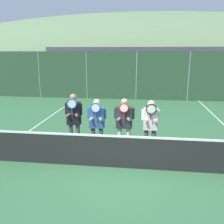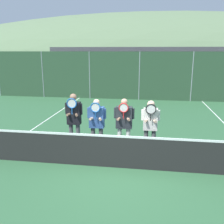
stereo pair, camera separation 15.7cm
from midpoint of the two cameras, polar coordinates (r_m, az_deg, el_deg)
The scene contains 13 objects.
ground_plane at distance 6.99m, azimuth 1.87°, elevation -12.63°, with size 120.00×120.00×0.00m, color #2D5B38.
hill_distant at distance 65.84m, azimuth 7.00°, elevation 11.11°, with size 118.99×66.11×23.14m.
clubhouse_building at distance 24.20m, azimuth 10.35°, elevation 10.38°, with size 19.68×5.50×3.40m.
fence_back at distance 16.17m, azimuth 5.34°, elevation 8.19°, with size 19.59×0.06×3.06m.
tennis_net at distance 6.79m, azimuth 1.90°, elevation -9.00°, with size 10.71×0.09×1.03m.
court_line_left_sideline at distance 10.76m, azimuth -18.12°, elevation -3.66°, with size 0.05×16.00×0.01m, color white.
player_leftmost at distance 7.82m, azimuth -9.29°, elevation -1.36°, with size 0.55×0.34×1.85m.
player_center_left at distance 7.64m, azimuth -4.08°, elevation -2.22°, with size 0.59×0.34×1.71m.
player_center_right at distance 7.54m, azimuth 2.19°, elevation -2.24°, with size 0.62×0.34×1.74m.
player_rightmost at distance 7.50m, azimuth 8.18°, elevation -2.55°, with size 0.55×0.34×1.71m.
car_far_left at distance 19.68m, azimuth -11.39°, elevation 7.16°, with size 4.74×1.92×1.76m.
car_left_of_center at distance 19.07m, azimuth 3.67°, elevation 7.35°, with size 4.20×1.96×1.88m.
car_center at distance 18.94m, azimuth 18.82°, elevation 6.55°, with size 4.54×2.00×1.84m.
Camera 1 is at (0.50, -6.24, 3.13)m, focal length 40.00 mm.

